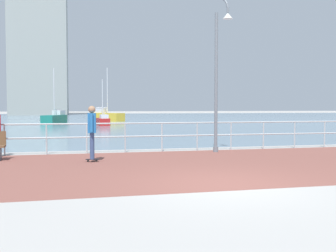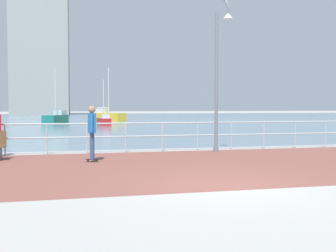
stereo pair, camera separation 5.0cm
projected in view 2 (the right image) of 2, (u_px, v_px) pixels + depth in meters
name	position (u px, v px, depth m)	size (l,w,h in m)	color
ground	(104.00, 121.00, 47.58)	(220.00, 220.00, 0.00)	#ADAAA5
brick_paving	(188.00, 165.00, 11.52)	(28.00, 7.21, 0.01)	brown
harbor_water	(99.00, 118.00, 58.82)	(180.00, 88.00, 0.00)	#6B899E
waterfront_railing	(162.00, 131.00, 14.99)	(25.25, 0.06, 1.12)	#B2BCC1
lamppost	(220.00, 66.00, 14.61)	(0.53, 0.75, 5.78)	slate
skateboarder	(92.00, 128.00, 12.16)	(0.41, 0.56, 1.73)	black
sailboat_ivory	(104.00, 121.00, 36.85)	(1.18, 3.10, 4.27)	#B21E1E
sailboat_gray	(56.00, 118.00, 40.96)	(2.53, 4.24, 5.69)	#197266
sailboat_red	(108.00, 116.00, 47.77)	(3.92, 4.47, 6.41)	gold
tower_brick	(42.00, 41.00, 87.22)	(11.52, 17.68, 34.07)	#939993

